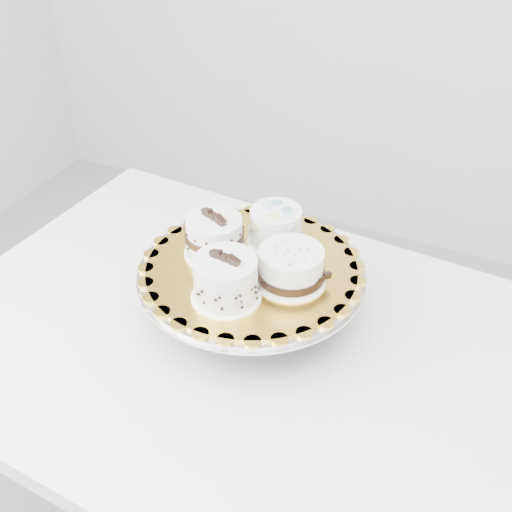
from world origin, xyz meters
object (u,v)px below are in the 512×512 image
at_px(cake_stand, 252,284).
at_px(cake_banded, 215,238).
at_px(table, 259,378).
at_px(cake_ribbon, 292,267).
at_px(cake_board, 252,267).
at_px(cake_dots, 276,226).
at_px(cake_swirl, 226,280).

relative_size(cake_stand, cake_banded, 3.10).
distance_m(table, cake_stand, 0.17).
bearing_deg(table, cake_stand, 128.74).
relative_size(table, cake_banded, 9.57).
height_order(table, cake_stand, cake_stand).
relative_size(cake_stand, cake_ribbon, 2.84).
height_order(cake_stand, cake_board, cake_board).
distance_m(table, cake_board, 0.21).
relative_size(cake_stand, cake_board, 1.09).
height_order(cake_board, cake_dots, cake_dots).
bearing_deg(cake_swirl, table, 44.66).
relative_size(cake_stand, cake_dots, 3.37).
bearing_deg(table, cake_dots, 107.07).
relative_size(cake_dots, cake_ribbon, 0.84).
bearing_deg(cake_stand, cake_ribbon, -6.47).
height_order(table, cake_banded, cake_banded).
relative_size(table, cake_stand, 3.08).
bearing_deg(cake_board, cake_dots, 84.30).
relative_size(cake_swirl, cake_banded, 0.91).
distance_m(cake_stand, cake_swirl, 0.11).
height_order(table, cake_ribbon, cake_ribbon).
relative_size(cake_swirl, cake_ribbon, 0.83).
distance_m(cake_swirl, cake_banded, 0.12).
bearing_deg(cake_dots, cake_swirl, -73.66).
relative_size(cake_stand, cake_swirl, 3.42).
distance_m(table, cake_banded, 0.26).
distance_m(cake_stand, cake_banded, 0.10).
bearing_deg(cake_ribbon, cake_swirl, -111.13).
relative_size(cake_board, cake_banded, 2.85).
bearing_deg(table, cake_ribbon, 59.21).
height_order(cake_board, cake_ribbon, cake_ribbon).
bearing_deg(cake_banded, cake_stand, 17.47).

